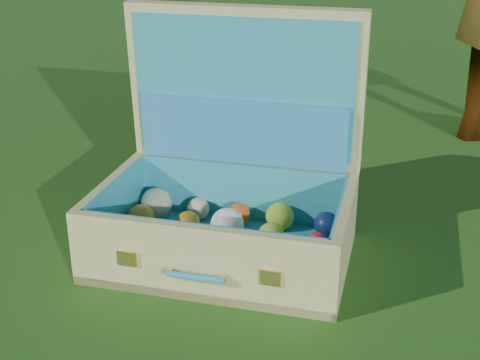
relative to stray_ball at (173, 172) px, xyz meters
name	(u,v)px	position (x,y,z in m)	size (l,w,h in m)	color
ground	(274,228)	(0.37, -0.10, -0.03)	(60.00, 60.00, 0.00)	#215114
stray_ball	(173,172)	(0.00, 0.00, 0.00)	(0.07, 0.07, 0.07)	teal
suitcase	(230,186)	(0.32, -0.23, 0.11)	(0.63, 0.52, 0.52)	#D6C773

